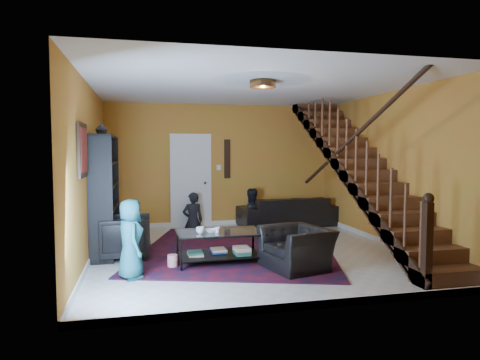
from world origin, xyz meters
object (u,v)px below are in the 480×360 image
object	(u,v)px
bookshelf	(106,196)
armchair_left	(126,237)
coffee_table	(220,244)
armchair_right	(297,249)
sofa	(288,211)

from	to	relation	value
bookshelf	armchair_left	xyz separation A→B (m)	(0.35, -0.59, -0.61)
bookshelf	armchair_left	world-z (taller)	bookshelf
bookshelf	coffee_table	bearing A→B (deg)	-34.18
armchair_right	coffee_table	xyz separation A→B (m)	(-1.04, 0.59, -0.02)
sofa	coffee_table	distance (m)	3.60
armchair_left	coffee_table	size ratio (longest dim) A/B	0.58
armchair_left	armchair_right	size ratio (longest dim) A/B	0.81
sofa	armchair_right	xyz separation A→B (m)	(-1.09, -3.49, -0.02)
bookshelf	armchair_right	size ratio (longest dim) A/B	2.11
bookshelf	armchair_left	bearing A→B (deg)	-58.94
bookshelf	sofa	bearing A→B (deg)	23.53
coffee_table	armchair_left	bearing A→B (deg)	156.55
bookshelf	coffee_table	distance (m)	2.25
bookshelf	coffee_table	xyz separation A→B (m)	(1.78, -1.21, -0.67)
bookshelf	sofa	size ratio (longest dim) A/B	0.88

